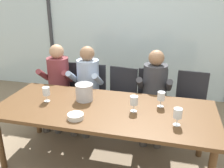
% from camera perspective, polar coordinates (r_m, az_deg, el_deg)
% --- Properties ---
extents(ground, '(14.00, 14.00, 0.00)m').
position_cam_1_polar(ground, '(3.88, 2.39, -8.69)').
color(ground, '#847056').
extents(window_glass_panel, '(7.61, 0.03, 2.60)m').
position_cam_1_polar(window_glass_panel, '(4.56, 5.77, 13.08)').
color(window_glass_panel, silver).
rests_on(window_glass_panel, ground).
extents(window_mullion_left, '(0.06, 0.06, 2.60)m').
position_cam_1_polar(window_mullion_left, '(5.08, -14.26, 13.39)').
color(window_mullion_left, '#38383D').
rests_on(window_mullion_left, ground).
extents(hillside_vineyard, '(13.61, 2.40, 1.46)m').
position_cam_1_polar(hillside_vineyard, '(7.89, 9.40, 12.09)').
color(hillside_vineyard, '#477A38').
rests_on(hillside_vineyard, ground).
extents(dining_table, '(2.41, 0.99, 0.72)m').
position_cam_1_polar(dining_table, '(2.72, -1.83, -6.81)').
color(dining_table, brown).
rests_on(dining_table, ground).
extents(chair_near_curtain, '(0.50, 0.50, 0.89)m').
position_cam_1_polar(chair_near_curtain, '(3.87, -11.30, -0.66)').
color(chair_near_curtain, '#232328').
rests_on(chair_near_curtain, ground).
extents(chair_left_of_center, '(0.49, 0.49, 0.89)m').
position_cam_1_polar(chair_left_of_center, '(3.69, -4.93, -1.41)').
color(chair_left_of_center, '#232328').
rests_on(chair_left_of_center, ground).
extents(chair_center, '(0.50, 0.50, 0.89)m').
position_cam_1_polar(chair_center, '(3.55, 2.07, -2.26)').
color(chair_center, '#232328').
rests_on(chair_center, ground).
extents(chair_right_of_center, '(0.50, 0.50, 0.89)m').
position_cam_1_polar(chair_right_of_center, '(3.54, 9.43, -2.65)').
color(chair_right_of_center, '#232328').
rests_on(chair_right_of_center, ground).
extents(chair_near_window_right, '(0.47, 0.47, 0.89)m').
position_cam_1_polar(chair_near_window_right, '(3.54, 18.03, -3.43)').
color(chair_near_window_right, '#232328').
rests_on(chair_near_window_right, ground).
extents(person_maroon_top, '(0.49, 0.63, 1.21)m').
position_cam_1_polar(person_maroon_top, '(3.69, -12.84, 0.98)').
color(person_maroon_top, brown).
rests_on(person_maroon_top, ground).
extents(person_pale_blue_shirt, '(0.47, 0.61, 1.21)m').
position_cam_1_polar(person_pale_blue_shirt, '(3.51, -6.06, 0.35)').
color(person_pale_blue_shirt, '#9EB2D1').
rests_on(person_pale_blue_shirt, ground).
extents(person_charcoal_jacket, '(0.47, 0.62, 1.21)m').
position_cam_1_polar(person_charcoal_jacket, '(3.31, 9.89, -1.12)').
color(person_charcoal_jacket, '#38383D').
rests_on(person_charcoal_jacket, ground).
extents(ice_bucket_primary, '(0.21, 0.21, 0.20)m').
position_cam_1_polar(ice_bucket_primary, '(2.85, -6.55, -1.85)').
color(ice_bucket_primary, '#B7B7BC').
rests_on(ice_bucket_primary, dining_table).
extents(tasting_bowl, '(0.17, 0.17, 0.05)m').
position_cam_1_polar(tasting_bowl, '(2.49, -8.57, -7.53)').
color(tasting_bowl, silver).
rests_on(tasting_bowl, dining_table).
extents(wine_glass_by_left_taster, '(0.08, 0.08, 0.17)m').
position_cam_1_polar(wine_glass_by_left_taster, '(2.57, 5.21, -4.02)').
color(wine_glass_by_left_taster, silver).
rests_on(wine_glass_by_left_taster, dining_table).
extents(wine_glass_near_bucket, '(0.08, 0.08, 0.17)m').
position_cam_1_polar(wine_glass_near_bucket, '(2.89, -15.26, -1.82)').
color(wine_glass_near_bucket, silver).
rests_on(wine_glass_near_bucket, dining_table).
extents(wine_glass_center_pour, '(0.08, 0.08, 0.17)m').
position_cam_1_polar(wine_glass_center_pour, '(2.72, 11.50, -2.96)').
color(wine_glass_center_pour, silver).
rests_on(wine_glass_center_pour, dining_table).
extents(wine_glass_by_right_taster, '(0.08, 0.08, 0.17)m').
position_cam_1_polar(wine_glass_by_right_taster, '(2.39, 15.23, -6.73)').
color(wine_glass_by_right_taster, silver).
rests_on(wine_glass_by_right_taster, dining_table).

